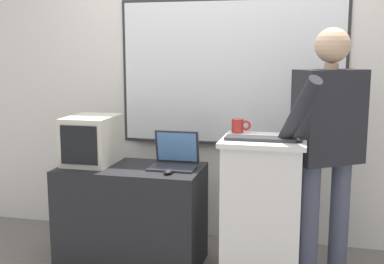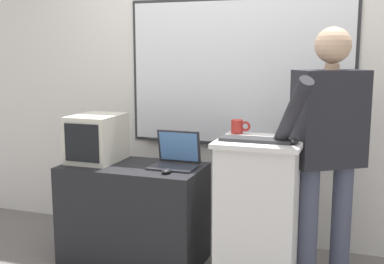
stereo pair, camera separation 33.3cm
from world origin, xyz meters
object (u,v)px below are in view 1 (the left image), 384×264
Objects in this scene: computer_mouse_by_keyboard at (299,139)px; coffee_mug at (239,126)px; lectern_podium at (262,213)px; laptop at (175,156)px; side_desk at (132,216)px; person_presenter at (328,137)px; wireless_keyboard at (261,138)px; crt_monitor at (92,140)px; computer_mouse_by_laptop at (168,172)px.

computer_mouse_by_keyboard is 0.48m from coffee_mug.
laptop is at bearing 163.53° from lectern_podium.
person_presenter is (1.36, 0.06, 0.63)m from side_desk.
person_presenter is 3.84× the size of wireless_keyboard.
side_desk is at bearing 147.40° from person_presenter.
crt_monitor is at bearing 170.80° from computer_mouse_by_keyboard.
wireless_keyboard is 4.43× the size of computer_mouse_by_keyboard.
person_presenter reaches higher than computer_mouse_by_keyboard.
lectern_podium is 0.68m from computer_mouse_by_laptop.
person_presenter is at bearing 0.50° from crt_monitor.
side_desk is 10.22× the size of computer_mouse_by_laptop.
lectern_podium is 7.55× the size of coffee_mug.
person_presenter is 1.06m from laptop.
computer_mouse_by_keyboard is 1.51m from crt_monitor.
coffee_mug is (-0.17, 0.24, 0.04)m from wireless_keyboard.
laptop is (0.31, 0.07, 0.44)m from side_desk.
coffee_mug reaches higher than laptop.
side_desk is 10.22× the size of computer_mouse_by_keyboard.
laptop is at bearing 178.84° from coffee_mug.
wireless_keyboard is (0.94, -0.18, 0.64)m from side_desk.
computer_mouse_by_keyboard is (0.86, -0.27, 0.21)m from laptop.
lectern_podium is 1.34m from crt_monitor.
coffee_mug reaches higher than computer_mouse_by_laptop.
laptop is at bearing 2.51° from crt_monitor.
computer_mouse_by_keyboard reaches higher than computer_mouse_by_laptop.
side_desk is at bearing -167.65° from laptop.
coffee_mug reaches higher than computer_mouse_by_keyboard.
coffee_mug is (-0.41, 0.26, 0.03)m from computer_mouse_by_keyboard.
lectern_podium is 0.97m from side_desk.
computer_mouse_by_laptop is (0.32, -0.14, 0.38)m from side_desk.
lectern_podium is 0.74m from laptop.
lectern_podium reaches higher than computer_mouse_by_laptop.
crt_monitor is at bearing 164.07° from computer_mouse_by_laptop.
lectern_podium is at bearing 1.70° from computer_mouse_by_laptop.
lectern_podium is at bearing -7.31° from crt_monitor.
lectern_podium reaches higher than side_desk.
computer_mouse_by_laptop is 0.89m from computer_mouse_by_keyboard.
computer_mouse_by_laptop is (-1.04, -0.20, -0.24)m from person_presenter.
person_presenter is 1.67m from crt_monitor.
coffee_mug is at bearing 147.51° from computer_mouse_by_keyboard.
coffee_mug is (-0.19, 0.18, 0.55)m from lectern_podium.
computer_mouse_by_keyboard is (1.17, -0.20, 0.65)m from side_desk.
laptop is 0.63m from crt_monitor.
side_desk is 2.39× the size of crt_monitor.
coffee_mug is (0.76, 0.06, 0.68)m from side_desk.
side_desk is at bearing 168.83° from wireless_keyboard.
laptop is 0.70m from wireless_keyboard.
person_presenter reaches higher than laptop.
wireless_keyboard is at bearing -21.97° from laptop.
person_presenter is at bearing -0.34° from coffee_mug.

